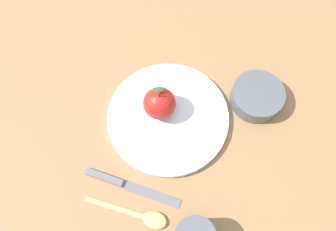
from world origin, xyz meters
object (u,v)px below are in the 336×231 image
at_px(dinner_plate, 168,117).
at_px(spoon, 146,217).
at_px(side_bowl, 257,96).
at_px(knife, 123,184).
at_px(apple, 161,103).

height_order(dinner_plate, spoon, dinner_plate).
height_order(side_bowl, spoon, side_bowl).
bearing_deg(knife, side_bowl, -70.62).
bearing_deg(spoon, apple, -21.55).
bearing_deg(side_bowl, knife, 109.38).
xyz_separation_m(dinner_plate, spoon, (-0.20, 0.09, -0.00)).
height_order(side_bowl, knife, side_bowl).
height_order(dinner_plate, apple, apple).
bearing_deg(dinner_plate, side_bowl, -91.10).
distance_m(apple, spoon, 0.24).
xyz_separation_m(knife, spoon, (-0.08, -0.03, 0.00)).
distance_m(apple, knife, 0.19).
height_order(dinner_plate, knife, dinner_plate).
height_order(knife, spoon, spoon).
relative_size(dinner_plate, knife, 1.47).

